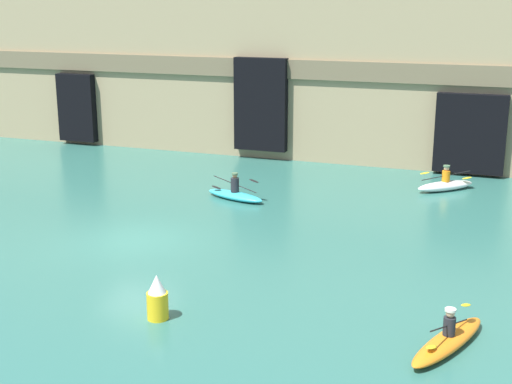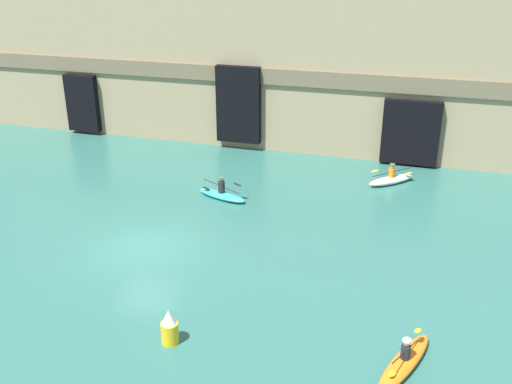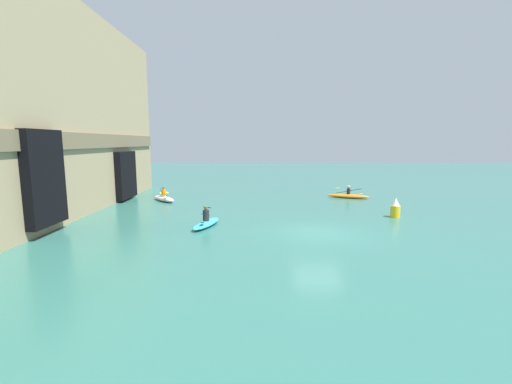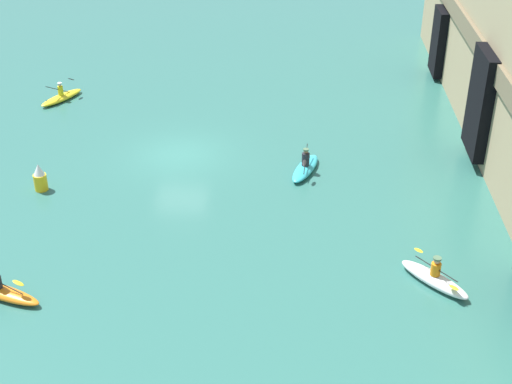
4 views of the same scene
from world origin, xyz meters
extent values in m
plane|color=#2D665B|center=(0.00, 0.00, 0.00)|extent=(120.00, 120.00, 0.00)
cube|color=#9E8966|center=(-0.96, 17.43, 6.55)|extent=(36.62, 7.19, 13.10)
cube|color=brown|center=(-0.96, 13.79, 4.68)|extent=(35.89, 0.24, 0.95)
cube|color=black|center=(-11.41, 13.69, 2.11)|extent=(2.27, 0.70, 3.79)
cube|color=black|center=(-0.32, 13.69, 2.85)|extent=(2.78, 0.70, 4.73)
cube|color=black|center=(10.08, 13.69, 2.00)|extent=(3.23, 0.70, 3.71)
ellipsoid|color=orange|center=(11.01, -4.43, 0.17)|extent=(1.81, 3.36, 0.34)
cylinder|color=#232328|center=(11.01, -4.43, 0.57)|extent=(0.29, 0.29, 0.45)
sphere|color=tan|center=(11.01, -4.43, 0.91)|extent=(0.21, 0.21, 0.21)
cylinder|color=silver|center=(11.01, -4.43, 0.99)|extent=(0.27, 0.27, 0.06)
cylinder|color=black|center=(11.01, -4.43, 0.59)|extent=(0.71, 1.97, 0.50)
ellipsoid|color=yellow|center=(11.31, -3.56, 0.80)|extent=(0.31, 0.47, 0.14)
ellipsoid|color=yellow|center=(10.71, -5.29, 0.39)|extent=(0.31, 0.47, 0.14)
ellipsoid|color=#33B2C6|center=(1.33, 5.93, 0.17)|extent=(2.92, 1.59, 0.33)
cylinder|color=#232328|center=(1.33, 5.93, 0.63)|extent=(0.35, 0.35, 0.59)
sphere|color=#9E704C|center=(1.33, 5.93, 1.03)|extent=(0.21, 0.21, 0.21)
cylinder|color=#4C6B4C|center=(1.33, 5.93, 1.11)|extent=(0.26, 0.26, 0.06)
cylinder|color=black|center=(1.33, 5.93, 0.66)|extent=(1.97, 0.17, 0.56)
ellipsoid|color=black|center=(0.47, 5.99, 0.42)|extent=(0.45, 0.21, 0.16)
ellipsoid|color=black|center=(2.20, 5.87, 0.89)|extent=(0.45, 0.21, 0.16)
ellipsoid|color=white|center=(9.40, 10.44, 0.21)|extent=(2.54, 2.45, 0.41)
cylinder|color=orange|center=(9.40, 10.44, 0.65)|extent=(0.35, 0.35, 0.47)
sphere|color=tan|center=(9.40, 10.44, 1.00)|extent=(0.23, 0.23, 0.23)
cylinder|color=#4C6B4C|center=(9.40, 10.44, 1.09)|extent=(0.29, 0.29, 0.06)
cylinder|color=black|center=(9.40, 10.44, 0.67)|extent=(1.94, 1.13, 0.37)
ellipsoid|color=yellow|center=(8.55, 9.96, 0.82)|extent=(0.47, 0.38, 0.12)
ellipsoid|color=yellow|center=(10.25, 10.93, 0.52)|extent=(0.47, 0.38, 0.12)
cylinder|color=yellow|center=(3.72, -5.40, 0.36)|extent=(0.57, 0.57, 0.73)
cone|color=white|center=(3.72, -5.40, 0.98)|extent=(0.48, 0.48, 0.50)
camera|label=1|loc=(12.08, -20.57, 8.11)|focal=50.00mm
camera|label=2|loc=(10.75, -18.95, 11.70)|focal=40.00mm
camera|label=3|loc=(-16.99, 3.09, 4.62)|focal=24.00mm
camera|label=4|loc=(29.75, 5.55, 15.14)|focal=50.00mm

